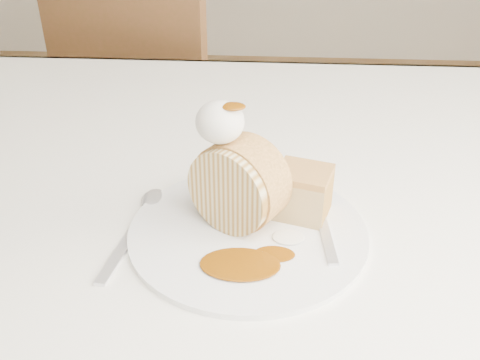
{
  "coord_description": "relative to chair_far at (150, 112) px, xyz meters",
  "views": [
    {
      "loc": [
        0.0,
        -0.48,
        1.13
      ],
      "look_at": [
        -0.03,
        0.03,
        0.82
      ],
      "focal_mm": 40.0,
      "sensor_mm": 36.0,
      "label": 1
    }
  ],
  "objects": [
    {
      "name": "caramel_pool",
      "position": [
        0.32,
        -0.94,
        0.25
      ],
      "size": [
        0.1,
        0.08,
        0.0
      ],
      "primitive_type": null,
      "rotation": [
        0.0,
        0.0,
        -0.29
      ],
      "color": "#683504",
      "rests_on": "plate"
    },
    {
      "name": "roulade_slice",
      "position": [
        0.31,
        -0.86,
        0.3
      ],
      "size": [
        0.12,
        0.1,
        0.1
      ],
      "primitive_type": "cylinder",
      "rotation": [
        1.57,
        0.0,
        -0.55
      ],
      "color": "#CBBF8D",
      "rests_on": "plate"
    },
    {
      "name": "cake_chunk",
      "position": [
        0.39,
        -0.83,
        0.27
      ],
      "size": [
        0.08,
        0.07,
        0.05
      ],
      "primitive_type": "cube",
      "rotation": [
        0.0,
        0.0,
        -0.29
      ],
      "color": "tan",
      "rests_on": "plate"
    },
    {
      "name": "fork",
      "position": [
        0.41,
        -0.87,
        0.25
      ],
      "size": [
        0.04,
        0.17,
        0.0
      ],
      "primitive_type": "cube",
      "rotation": [
        0.0,
        0.0,
        0.09
      ],
      "color": "silver",
      "rests_on": "plate"
    },
    {
      "name": "table",
      "position": [
        0.34,
        -0.69,
        0.15
      ],
      "size": [
        1.4,
        0.9,
        0.75
      ],
      "color": "white",
      "rests_on": "ground"
    },
    {
      "name": "plate",
      "position": [
        0.32,
        -0.87,
        0.24
      ],
      "size": [
        0.35,
        0.35,
        0.01
      ],
      "primitive_type": "cylinder",
      "rotation": [
        0.0,
        0.0,
        -0.29
      ],
      "color": "white",
      "rests_on": "table"
    },
    {
      "name": "spoon",
      "position": [
        0.19,
        -0.9,
        0.24
      ],
      "size": [
        0.05,
        0.18,
        0.0
      ],
      "primitive_type": "cube",
      "rotation": [
        0.0,
        0.0,
        -0.14
      ],
      "color": "silver",
      "rests_on": "table"
    },
    {
      "name": "caramel_drizzle",
      "position": [
        0.31,
        -0.86,
        0.4
      ],
      "size": [
        0.03,
        0.02,
        0.01
      ],
      "primitive_type": "ellipsoid",
      "color": "#683504",
      "rests_on": "whipped_cream"
    },
    {
      "name": "chair_far",
      "position": [
        0.0,
        0.0,
        0.0
      ],
      "size": [
        0.51,
        0.51,
        0.9
      ],
      "rotation": [
        0.0,
        0.0,
        2.91
      ],
      "color": "brown",
      "rests_on": "ground"
    },
    {
      "name": "whipped_cream",
      "position": [
        0.29,
        -0.85,
        0.37
      ],
      "size": [
        0.05,
        0.05,
        0.05
      ],
      "primitive_type": "ellipsoid",
      "color": "silver",
      "rests_on": "roulade_slice"
    }
  ]
}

